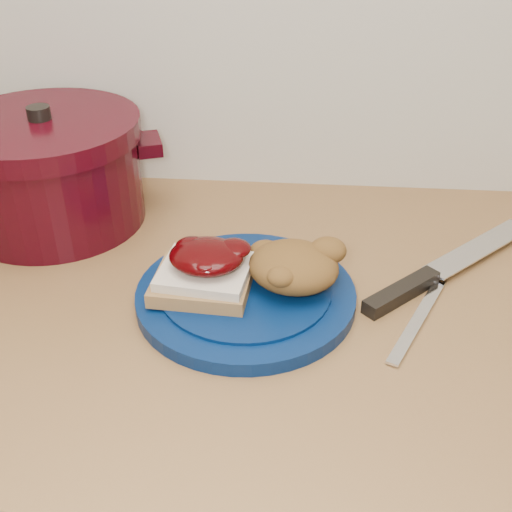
# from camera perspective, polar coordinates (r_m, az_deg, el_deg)

# --- Properties ---
(plate) EXTENTS (0.29, 0.29, 0.02)m
(plate) POSITION_cam_1_polar(r_m,az_deg,el_deg) (0.73, -0.91, -3.55)
(plate) COLOR #041A44
(plate) RESTS_ON wood_countertop
(sandwich) EXTENTS (0.11, 0.10, 0.05)m
(sandwich) POSITION_cam_1_polar(r_m,az_deg,el_deg) (0.71, -4.60, -1.24)
(sandwich) COLOR olive
(sandwich) RESTS_ON plate
(stuffing_mound) EXTENTS (0.12, 0.10, 0.05)m
(stuffing_mound) POSITION_cam_1_polar(r_m,az_deg,el_deg) (0.71, 3.35, -0.97)
(stuffing_mound) COLOR brown
(stuffing_mound) RESTS_ON plate
(chef_knife) EXTENTS (0.24, 0.23, 0.02)m
(chef_knife) POSITION_cam_1_polar(r_m,az_deg,el_deg) (0.78, 14.72, -2.01)
(chef_knife) COLOR black
(chef_knife) RESTS_ON wood_countertop
(butter_knife) EXTENTS (0.09, 0.16, 0.00)m
(butter_knife) POSITION_cam_1_polar(r_m,az_deg,el_deg) (0.73, 14.30, -5.33)
(butter_knife) COLOR silver
(butter_knife) RESTS_ON wood_countertop
(dutch_oven) EXTENTS (0.32, 0.32, 0.16)m
(dutch_oven) POSITION_cam_1_polar(r_m,az_deg,el_deg) (0.91, -17.87, 7.26)
(dutch_oven) COLOR black
(dutch_oven) RESTS_ON wood_countertop
(pepper_grinder) EXTENTS (0.07, 0.07, 0.14)m
(pepper_grinder) POSITION_cam_1_polar(r_m,az_deg,el_deg) (0.97, -21.35, 7.92)
(pepper_grinder) COLOR black
(pepper_grinder) RESTS_ON wood_countertop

